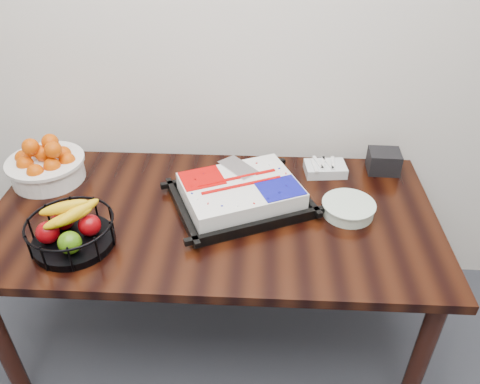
{
  "coord_description": "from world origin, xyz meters",
  "views": [
    {
      "loc": [
        0.19,
        0.51,
        1.91
      ],
      "look_at": [
        0.11,
        2.03,
        0.83
      ],
      "focal_mm": 35.0,
      "sensor_mm": 36.0,
      "label": 1
    }
  ],
  "objects_px": {
    "table": "(213,228)",
    "tangerine_bowl": "(45,162)",
    "fruit_basket": "(71,230)",
    "plate_stack": "(348,208)",
    "cake_tray": "(240,194)",
    "napkin_box": "(384,161)"
  },
  "relations": [
    {
      "from": "table",
      "to": "tangerine_bowl",
      "type": "xyz_separation_m",
      "value": [
        -0.75,
        0.2,
        0.18
      ]
    },
    {
      "from": "tangerine_bowl",
      "to": "fruit_basket",
      "type": "height_order",
      "value": "tangerine_bowl"
    },
    {
      "from": "tangerine_bowl",
      "to": "fruit_basket",
      "type": "relative_size",
      "value": 1.05
    },
    {
      "from": "fruit_basket",
      "to": "cake_tray",
      "type": "bearing_deg",
      "value": 25.25
    },
    {
      "from": "napkin_box",
      "to": "cake_tray",
      "type": "bearing_deg",
      "value": -155.71
    },
    {
      "from": "table",
      "to": "plate_stack",
      "type": "relative_size",
      "value": 8.46
    },
    {
      "from": "fruit_basket",
      "to": "napkin_box",
      "type": "relative_size",
      "value": 2.29
    },
    {
      "from": "fruit_basket",
      "to": "plate_stack",
      "type": "xyz_separation_m",
      "value": [
        1.04,
        0.24,
        -0.04
      ]
    },
    {
      "from": "table",
      "to": "cake_tray",
      "type": "height_order",
      "value": "cake_tray"
    },
    {
      "from": "napkin_box",
      "to": "tangerine_bowl",
      "type": "bearing_deg",
      "value": -174.32
    },
    {
      "from": "cake_tray",
      "to": "plate_stack",
      "type": "bearing_deg",
      "value": -6.0
    },
    {
      "from": "napkin_box",
      "to": "table",
      "type": "bearing_deg",
      "value": -154.88
    },
    {
      "from": "cake_tray",
      "to": "plate_stack",
      "type": "height_order",
      "value": "cake_tray"
    },
    {
      "from": "cake_tray",
      "to": "napkin_box",
      "type": "xyz_separation_m",
      "value": [
        0.64,
        0.29,
        0.0
      ]
    },
    {
      "from": "cake_tray",
      "to": "table",
      "type": "bearing_deg",
      "value": -150.29
    },
    {
      "from": "cake_tray",
      "to": "tangerine_bowl",
      "type": "xyz_separation_m",
      "value": [
        -0.86,
        0.14,
        0.04
      ]
    },
    {
      "from": "plate_stack",
      "to": "tangerine_bowl",
      "type": "bearing_deg",
      "value": 171.91
    },
    {
      "from": "table",
      "to": "tangerine_bowl",
      "type": "relative_size",
      "value": 5.41
    },
    {
      "from": "cake_tray",
      "to": "fruit_basket",
      "type": "relative_size",
      "value": 2.01
    },
    {
      "from": "fruit_basket",
      "to": "plate_stack",
      "type": "bearing_deg",
      "value": 12.94
    },
    {
      "from": "cake_tray",
      "to": "tangerine_bowl",
      "type": "height_order",
      "value": "tangerine_bowl"
    },
    {
      "from": "cake_tray",
      "to": "tangerine_bowl",
      "type": "bearing_deg",
      "value": 170.86
    }
  ]
}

